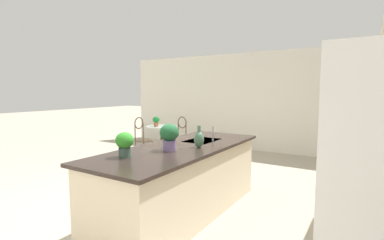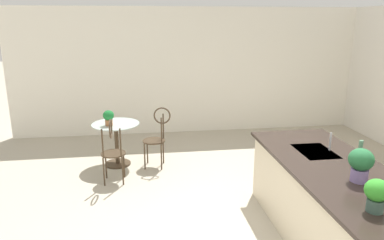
{
  "view_description": "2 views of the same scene",
  "coord_description": "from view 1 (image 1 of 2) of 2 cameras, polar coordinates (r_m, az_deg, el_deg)",
  "views": [
    {
      "loc": [
        3.4,
        2.95,
        1.65
      ],
      "look_at": [
        -1.54,
        -0.13,
        1.06
      ],
      "focal_mm": 26.83,
      "sensor_mm": 36.0,
      "label": 1
    },
    {
      "loc": [
        3.57,
        -1.18,
        2.42
      ],
      "look_at": [
        -1.41,
        -0.47,
        1.04
      ],
      "focal_mm": 33.99,
      "sensor_mm": 36.0,
      "label": 2
    }
  ],
  "objects": [
    {
      "name": "chair_by_island",
      "position": [
        6.94,
        -9.93,
        -3.21
      ],
      "size": [
        0.49,
        0.39,
        1.04
      ],
      "color": "#3D2D1E",
      "rests_on": "ground"
    },
    {
      "name": "potted_plant_counter_near",
      "position": [
        3.53,
        -4.54,
        -3.03
      ],
      "size": [
        0.24,
        0.24,
        0.33
      ],
      "color": "#7A669E",
      "rests_on": "kitchen_island"
    },
    {
      "name": "bistro_table",
      "position": [
        7.52,
        -6.04,
        -3.44
      ],
      "size": [
        0.8,
        0.8,
        0.74
      ],
      "color": "#3D2D1E",
      "rests_on": "ground"
    },
    {
      "name": "ground_plane",
      "position": [
        4.79,
        -8.71,
        -14.4
      ],
      "size": [
        40.0,
        40.0,
        0.0
      ],
      "primitive_type": "plane",
      "color": "#B2A893"
    },
    {
      "name": "potted_plant_on_table",
      "position": [
        7.44,
        -7.14,
        -0.13
      ],
      "size": [
        0.18,
        0.18,
        0.25
      ],
      "color": "#9E603D",
      "rests_on": "bistro_table"
    },
    {
      "name": "vase_on_counter",
      "position": [
        3.71,
        1.39,
        -3.82
      ],
      "size": [
        0.13,
        0.13,
        0.29
      ],
      "color": "#4C7A5B",
      "rests_on": "kitchen_island"
    },
    {
      "name": "kitchen_island",
      "position": [
        3.93,
        -2.08,
        -11.78
      ],
      "size": [
        2.8,
        1.06,
        0.92
      ],
      "color": "beige",
      "rests_on": "ground"
    },
    {
      "name": "chair_near_window",
      "position": [
        6.95,
        -2.5,
        -3.11
      ],
      "size": [
        0.44,
        0.51,
        1.04
      ],
      "color": "#3D2D1E",
      "rests_on": "ground"
    },
    {
      "name": "wall_left_window",
      "position": [
        8.21,
        10.89,
        3.61
      ],
      "size": [
        0.12,
        7.8,
        2.7
      ],
      "primitive_type": "cube",
      "color": "silver",
      "rests_on": "ground"
    },
    {
      "name": "potted_plant_counter_far",
      "position": [
        3.25,
        -13.26,
        -4.46
      ],
      "size": [
        0.2,
        0.2,
        0.28
      ],
      "color": "#385147",
      "rests_on": "kitchen_island"
    },
    {
      "name": "sink_faucet",
      "position": [
        4.17,
        4.18,
        -2.77
      ],
      "size": [
        0.02,
        0.02,
        0.22
      ],
      "primitive_type": "cylinder",
      "color": "#B2B5BA",
      "rests_on": "kitchen_island"
    }
  ]
}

